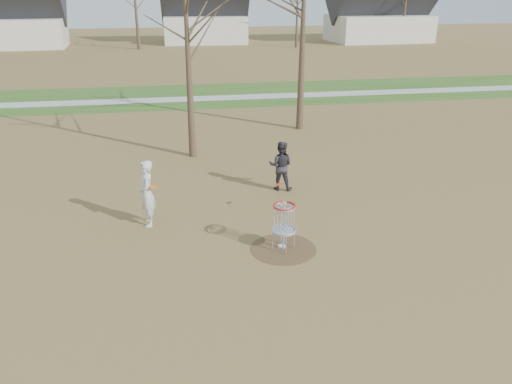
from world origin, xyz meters
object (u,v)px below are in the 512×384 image
(disc_grounded, at_px, (282,246))
(player_throwing, at_px, (281,166))
(player_standing, at_px, (147,194))
(disc_golf_basket, at_px, (284,219))

(disc_grounded, bearing_deg, player_throwing, 78.22)
(player_throwing, bearing_deg, player_standing, 44.79)
(player_throwing, xyz_separation_m, disc_grounded, (-0.86, -4.13, -0.85))
(player_standing, relative_size, disc_golf_basket, 1.48)
(player_standing, distance_m, disc_golf_basket, 4.23)
(player_standing, xyz_separation_m, disc_grounded, (3.62, -2.02, -0.98))
(player_standing, distance_m, disc_grounded, 4.26)
(disc_grounded, height_order, disc_golf_basket, disc_golf_basket)
(disc_grounded, distance_m, disc_golf_basket, 0.90)
(player_standing, relative_size, player_throwing, 1.15)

